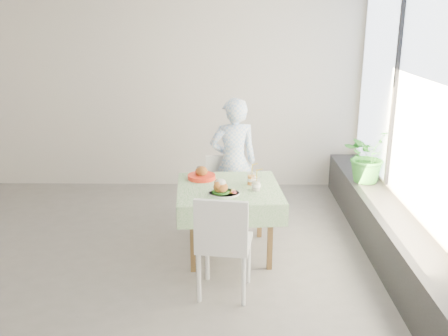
{
  "coord_description": "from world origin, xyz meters",
  "views": [
    {
      "loc": [
        1.16,
        -4.58,
        2.44
      ],
      "look_at": [
        1.09,
        0.3,
        0.93
      ],
      "focal_mm": 40.0,
      "sensor_mm": 36.0,
      "label": 1
    }
  ],
  "objects_px": {
    "diner": "(233,163)",
    "cafe_table": "(229,213)",
    "main_dish": "(222,189)",
    "potted_plant": "(368,155)",
    "chair_far": "(225,206)",
    "juice_cup_orange": "(251,179)",
    "chair_near": "(224,263)"
  },
  "relations": [
    {
      "from": "cafe_table",
      "to": "potted_plant",
      "type": "distance_m",
      "value": 1.94
    },
    {
      "from": "chair_far",
      "to": "juice_cup_orange",
      "type": "relative_size",
      "value": 3.14
    },
    {
      "from": "juice_cup_orange",
      "to": "potted_plant",
      "type": "xyz_separation_m",
      "value": [
        1.42,
        0.85,
        0.02
      ]
    },
    {
      "from": "juice_cup_orange",
      "to": "chair_near",
      "type": "bearing_deg",
      "value": -106.83
    },
    {
      "from": "main_dish",
      "to": "potted_plant",
      "type": "xyz_separation_m",
      "value": [
        1.72,
        1.15,
        0.03
      ]
    },
    {
      "from": "cafe_table",
      "to": "diner",
      "type": "height_order",
      "value": "diner"
    },
    {
      "from": "chair_near",
      "to": "potted_plant",
      "type": "relative_size",
      "value": 1.49
    },
    {
      "from": "potted_plant",
      "to": "chair_near",
      "type": "bearing_deg",
      "value": -134.16
    },
    {
      "from": "chair_far",
      "to": "diner",
      "type": "bearing_deg",
      "value": 40.27
    },
    {
      "from": "chair_far",
      "to": "potted_plant",
      "type": "height_order",
      "value": "potted_plant"
    },
    {
      "from": "main_dish",
      "to": "chair_far",
      "type": "bearing_deg",
      "value": 89.16
    },
    {
      "from": "chair_far",
      "to": "chair_near",
      "type": "xyz_separation_m",
      "value": [
        0.01,
        -1.51,
        0.04
      ]
    },
    {
      "from": "cafe_table",
      "to": "chair_far",
      "type": "distance_m",
      "value": 0.74
    },
    {
      "from": "potted_plant",
      "to": "chair_far",
      "type": "bearing_deg",
      "value": -172.33
    },
    {
      "from": "chair_far",
      "to": "juice_cup_orange",
      "type": "bearing_deg",
      "value": -65.51
    },
    {
      "from": "cafe_table",
      "to": "main_dish",
      "type": "height_order",
      "value": "main_dish"
    },
    {
      "from": "diner",
      "to": "chair_far",
      "type": "bearing_deg",
      "value": 28.36
    },
    {
      "from": "cafe_table",
      "to": "chair_near",
      "type": "xyz_separation_m",
      "value": [
        -0.04,
        -0.81,
        -0.16
      ]
    },
    {
      "from": "chair_far",
      "to": "chair_near",
      "type": "relative_size",
      "value": 0.86
    },
    {
      "from": "chair_near",
      "to": "main_dish",
      "type": "height_order",
      "value": "chair_near"
    },
    {
      "from": "chair_far",
      "to": "diner",
      "type": "height_order",
      "value": "diner"
    },
    {
      "from": "chair_near",
      "to": "juice_cup_orange",
      "type": "height_order",
      "value": "juice_cup_orange"
    },
    {
      "from": "diner",
      "to": "cafe_table",
      "type": "bearing_deg",
      "value": 74.4
    },
    {
      "from": "diner",
      "to": "main_dish",
      "type": "bearing_deg",
      "value": 71.67
    },
    {
      "from": "diner",
      "to": "potted_plant",
      "type": "xyz_separation_m",
      "value": [
        1.61,
        0.15,
        0.06
      ]
    },
    {
      "from": "chair_near",
      "to": "juice_cup_orange",
      "type": "distance_m",
      "value": 1.06
    },
    {
      "from": "diner",
      "to": "main_dish",
      "type": "relative_size",
      "value": 4.98
    },
    {
      "from": "cafe_table",
      "to": "juice_cup_orange",
      "type": "xyz_separation_m",
      "value": [
        0.23,
        0.09,
        0.34
      ]
    },
    {
      "from": "main_dish",
      "to": "potted_plant",
      "type": "bearing_deg",
      "value": 33.82
    },
    {
      "from": "cafe_table",
      "to": "chair_far",
      "type": "bearing_deg",
      "value": 93.94
    },
    {
      "from": "cafe_table",
      "to": "diner",
      "type": "bearing_deg",
      "value": 86.32
    },
    {
      "from": "cafe_table",
      "to": "chair_near",
      "type": "relative_size",
      "value": 1.15
    }
  ]
}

